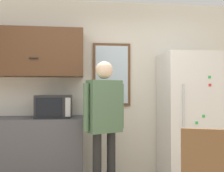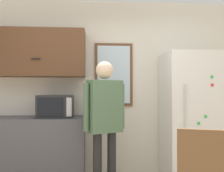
% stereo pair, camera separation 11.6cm
% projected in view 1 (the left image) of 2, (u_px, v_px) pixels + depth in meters
% --- Properties ---
extents(back_wall, '(6.00, 0.06, 2.70)m').
position_uv_depth(back_wall, '(93.00, 88.00, 3.86)').
color(back_wall, silver).
rests_on(back_wall, ground_plane).
extents(counter, '(2.05, 0.59, 0.94)m').
position_uv_depth(counter, '(7.00, 152.00, 3.39)').
color(counter, '#4C4C51').
rests_on(counter, ground_plane).
extents(upper_cabinets, '(2.05, 0.39, 0.68)m').
position_uv_depth(upper_cabinets, '(10.00, 52.00, 3.52)').
color(upper_cabinets, '#51331E').
extents(microwave, '(0.48, 0.39, 0.31)m').
position_uv_depth(microwave, '(54.00, 106.00, 3.45)').
color(microwave, '#232326').
rests_on(microwave, counter).
extents(person, '(0.53, 0.37, 1.68)m').
position_uv_depth(person, '(104.00, 113.00, 3.14)').
color(person, black).
rests_on(person, ground_plane).
extents(refrigerator, '(0.74, 0.70, 1.85)m').
position_uv_depth(refrigerator, '(187.00, 117.00, 3.63)').
color(refrigerator, white).
rests_on(refrigerator, ground_plane).
extents(window, '(0.58, 0.05, 0.97)m').
position_uv_depth(window, '(112.00, 75.00, 3.85)').
color(window, brown).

